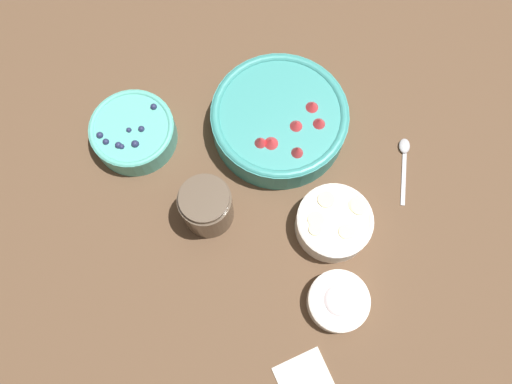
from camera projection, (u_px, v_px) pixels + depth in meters
The scene contains 7 objects.
ground_plane at pixel (283, 210), 0.97m from camera, with size 4.00×4.00×0.00m, color brown.
bowl_strawberries at pixel (280, 119), 0.98m from camera, with size 0.27×0.27×0.09m.
bowl_blueberries at pixel (133, 132), 0.98m from camera, with size 0.17×0.17×0.06m.
bowl_bananas at pixel (334, 223), 0.92m from camera, with size 0.14×0.14×0.06m.
bowl_cream at pixel (336, 302), 0.89m from camera, with size 0.11×0.11×0.05m.
jar_chocolate at pixel (207, 207), 0.92m from camera, with size 0.10×0.10×0.10m.
spoon at pixel (405, 159), 0.99m from camera, with size 0.12×0.09×0.01m.
Camera 1 is at (0.21, -0.17, 0.93)m, focal length 35.00 mm.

